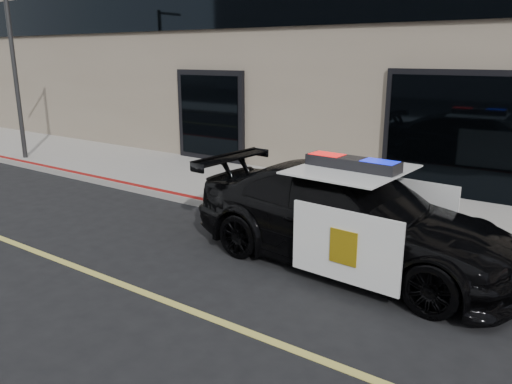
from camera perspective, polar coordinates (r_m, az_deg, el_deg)
The scene contains 5 objects.
ground at distance 5.48m, azimuth 13.94°, elevation -20.40°, with size 120.00×120.00×0.00m, color black.
sidewalk_n at distance 10.07m, azimuth 25.03°, elevation -3.95°, with size 60.00×3.50×0.15m, color gray.
police_car at distance 7.81m, azimuth 10.66°, elevation -2.82°, with size 2.71×5.40×1.69m.
fire_hydrant at distance 10.49m, azimuth -1.18°, elevation 0.83°, with size 0.36×0.50×0.79m.
street_light at distance 16.45m, azimuth -26.04°, elevation 12.30°, with size 0.13×1.17×4.62m.
Camera 1 is at (1.45, -4.23, 3.16)m, focal length 35.00 mm.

